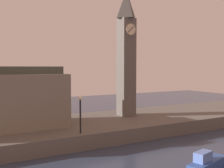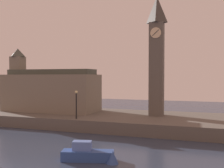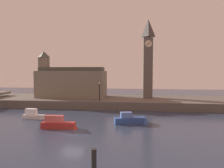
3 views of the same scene
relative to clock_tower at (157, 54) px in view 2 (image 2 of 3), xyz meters
The scene contains 5 objects.
far_embankment 13.45m from the clock_tower, behind, with size 70.00×12.00×1.50m, color #5B544C.
clock_tower is the anchor object (origin of this frame).
parliament_hall 17.42m from the clock_tower, behind, with size 14.48×6.12×9.90m.
streetlamp 12.63m from the clock_tower, 146.27° to the right, with size 0.36×0.36×3.56m.
boat_tour_blue 19.02m from the clock_tower, 99.86° to the right, with size 4.91×2.14×1.63m.
Camera 2 is at (14.87, -14.07, 6.81)m, focal length 40.99 mm.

